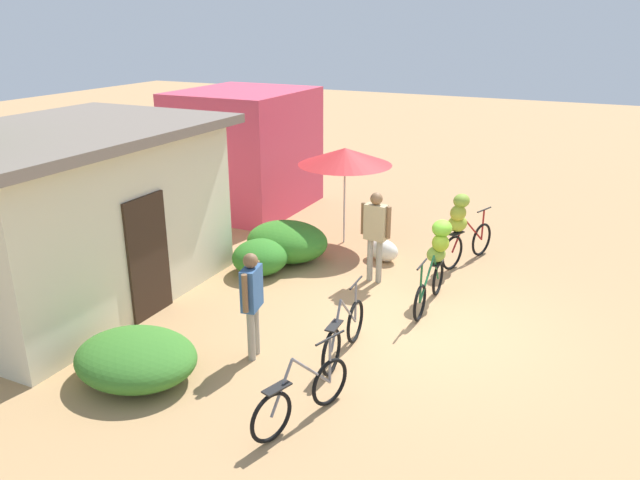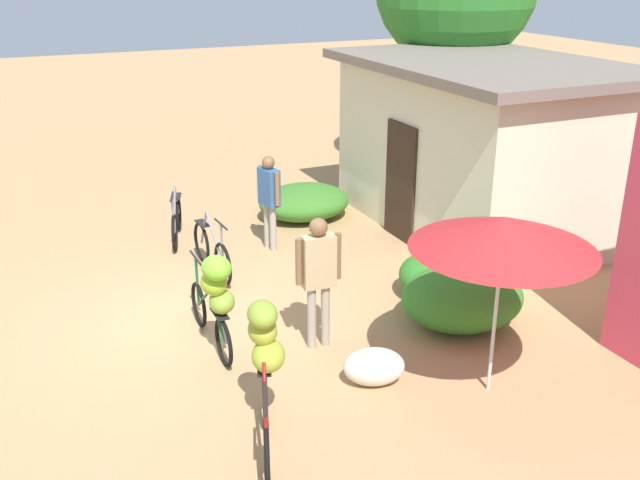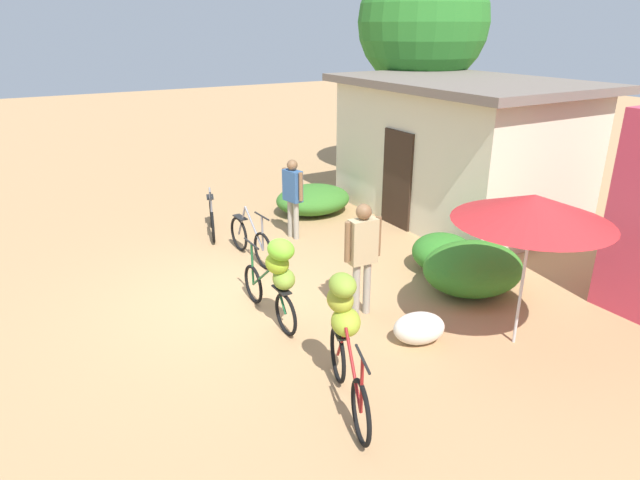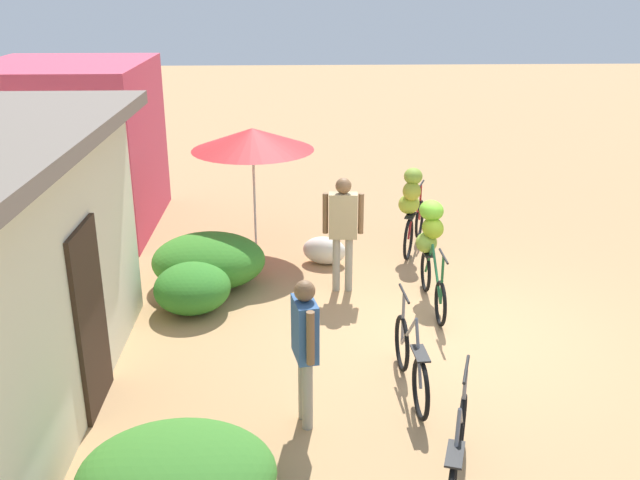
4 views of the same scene
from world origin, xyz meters
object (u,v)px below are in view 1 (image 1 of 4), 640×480
object	(u,v)px
building_low	(70,215)
shop_pink	(245,150)
market_umbrella	(345,156)
person_bystander	(252,295)
produce_sack	(383,250)
person_vendor	(376,228)
bicycle_near_pile	(344,334)
bicycle_by_shop	(462,224)
bicycle_center_loaded	(437,254)
bicycle_leftmost	(302,396)

from	to	relation	value
building_low	shop_pink	world-z (taller)	shop_pink
shop_pink	market_umbrella	world-z (taller)	shop_pink
building_low	person_bystander	distance (m)	3.87
produce_sack	person_vendor	size ratio (longest dim) A/B	0.41
person_vendor	bicycle_near_pile	bearing A→B (deg)	-168.22
person_bystander	produce_sack	bearing A→B (deg)	-5.05
building_low	bicycle_by_shop	distance (m)	7.09
person_bystander	person_vendor	bearing A→B (deg)	-10.38
building_low	bicycle_by_shop	xyz separation A→B (m)	(4.26, -5.63, -0.64)
market_umbrella	bicycle_by_shop	world-z (taller)	market_umbrella
bicycle_center_loaded	person_bystander	distance (m)	3.49
bicycle_near_pile	bicycle_center_loaded	world-z (taller)	bicycle_center_loaded
bicycle_leftmost	bicycle_near_pile	size ratio (longest dim) A/B	0.96
bicycle_center_loaded	produce_sack	bearing A→B (deg)	47.29
market_umbrella	bicycle_near_pile	distance (m)	5.01
market_umbrella	bicycle_center_loaded	size ratio (longest dim) A/B	1.22
bicycle_by_shop	market_umbrella	bearing A→B (deg)	84.80
bicycle_by_shop	person_vendor	world-z (taller)	person_vendor
bicycle_leftmost	bicycle_by_shop	distance (m)	5.79
bicycle_center_loaded	person_vendor	xyz separation A→B (m)	(0.28, 1.21, 0.21)
shop_pink	person_vendor	distance (m)	5.56
shop_pink	bicycle_near_pile	xyz separation A→B (m)	(-5.75, -5.19, -1.11)
bicycle_leftmost	produce_sack	bearing A→B (deg)	9.89
building_low	bicycle_near_pile	world-z (taller)	building_low
market_umbrella	person_vendor	xyz separation A→B (m)	(-1.68, -1.34, -0.85)
bicycle_leftmost	person_bystander	distance (m)	1.79
shop_pink	person_bystander	size ratio (longest dim) A/B	2.02
bicycle_near_pile	produce_sack	bearing A→B (deg)	11.77
person_vendor	bicycle_leftmost	bearing A→B (deg)	-170.57
bicycle_leftmost	market_umbrella	bearing A→B (deg)	18.91
market_umbrella	person_bystander	distance (m)	5.08
shop_pink	market_umbrella	distance (m)	3.59
bicycle_leftmost	person_bystander	xyz separation A→B (m)	(1.04, 1.31, 0.62)
bicycle_by_shop	building_low	bearing A→B (deg)	127.11
market_umbrella	produce_sack	bearing A→B (deg)	-119.69
market_umbrella	person_bystander	bearing A→B (deg)	-171.49
market_umbrella	person_vendor	world-z (taller)	market_umbrella
produce_sack	shop_pink	bearing A→B (deg)	65.62
bicycle_leftmost	person_bystander	size ratio (longest dim) A/B	0.98
bicycle_near_pile	shop_pink	bearing A→B (deg)	42.11
market_umbrella	person_bystander	world-z (taller)	market_umbrella
person_vendor	building_low	bearing A→B (deg)	122.55
shop_pink	market_umbrella	xyz separation A→B (m)	(-1.36, -3.29, 0.42)
shop_pink	bicycle_near_pile	bearing A→B (deg)	-137.89
building_low	bicycle_by_shop	world-z (taller)	building_low
bicycle_center_loaded	bicycle_leftmost	bearing A→B (deg)	172.96
shop_pink	person_bystander	distance (m)	7.50
produce_sack	person_vendor	bearing A→B (deg)	-168.25
building_low	shop_pink	xyz separation A→B (m)	(5.86, 0.23, -0.01)
bicycle_near_pile	bicycle_by_shop	distance (m)	4.23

